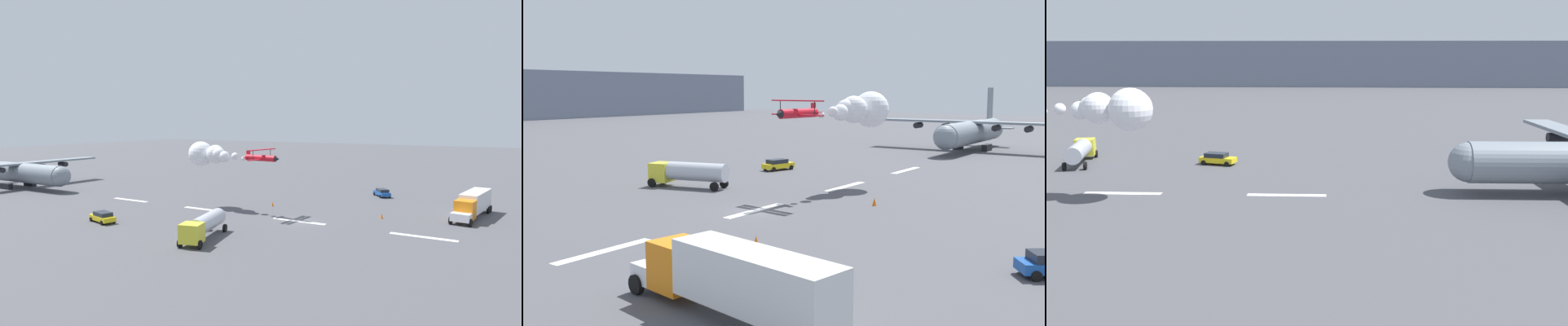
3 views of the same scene
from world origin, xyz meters
TOP-DOWN VIEW (x-y plane):
  - runway_stripe_4 at (16.82, 0.00)m, footprint 8.00×0.90m
  - runway_stripe_5 at (33.64, 0.00)m, footprint 8.00×0.90m
  - mountain_ridge_distant at (0.00, 171.07)m, footprint 396.00×16.00m
  - stunt_biplane_red at (17.46, -1.71)m, footprint 17.86×6.83m
  - fuel_tanker_truck at (5.87, 14.35)m, footprint 4.88×9.60m
  - airport_staff_sedan at (23.60, 14.53)m, footprint 4.86×2.85m

SIDE VIEW (x-z plane):
  - runway_stripe_4 at x=16.82m, z-range 0.00..0.01m
  - runway_stripe_5 at x=33.64m, z-range 0.00..0.01m
  - airport_staff_sedan at x=23.60m, z-range 0.05..1.57m
  - fuel_tanker_truck at x=5.87m, z-range 0.30..3.20m
  - stunt_biplane_red at x=17.46m, z-range 6.80..10.92m
  - mountain_ridge_distant at x=0.00m, z-range 0.00..18.04m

